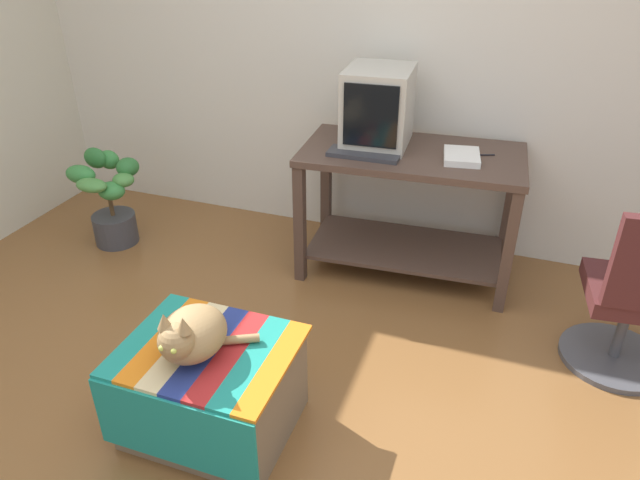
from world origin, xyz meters
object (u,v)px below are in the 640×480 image
Objects in this scene: desk at (409,192)px; keyboard at (364,154)px; book at (462,156)px; cat at (191,335)px; tv_monitor at (378,108)px; potted_plant at (110,202)px; ottoman_with_blanket at (211,388)px; office_chair at (635,303)px.

desk is 3.23× the size of keyboard.
book is 1.78m from cat.
tv_monitor is 0.55m from book.
keyboard reaches higher than potted_plant.
keyboard is 0.57× the size of ottoman_with_blanket.
tv_monitor is 1.85m from potted_plant.
keyboard is 1.53m from office_chair.
ottoman_with_blanket is at bearing -101.36° from keyboard.
cat is at bearing -102.15° from keyboard.
office_chair reaches higher than potted_plant.
keyboard is 1.48m from cat.
cat is (-0.28, -1.43, -0.26)m from keyboard.
tv_monitor reaches higher than potted_plant.
cat is at bearing 25.81° from office_chair.
tv_monitor is 0.72× the size of potted_plant.
office_chair reaches higher than cat.
office_chair is at bearing -4.08° from potted_plant.
desk is at bearing -16.91° from tv_monitor.
office_chair is at bearing 29.07° from cat.
tv_monitor reaches higher than book.
keyboard is 1.52m from ottoman_with_blanket.
tv_monitor is 1.25× the size of cat.
desk is 0.52m from tv_monitor.
tv_monitor is 1.13× the size of keyboard.
book is at bearing 63.06° from ottoman_with_blanket.
cat is at bearing -120.86° from ottoman_with_blanket.
tv_monitor reaches higher than office_chair.
keyboard reaches higher than cat.
ottoman_with_blanket is at bearing -111.39° from desk.
ottoman_with_blanket is 1.87m from potted_plant.
desk is 5.18× the size of book.
tv_monitor reaches higher than ottoman_with_blanket.
keyboard is at bearing -97.22° from tv_monitor.
book is 0.36× the size of ottoman_with_blanket.
ottoman_with_blanket is (-0.27, -1.60, -0.78)m from tv_monitor.
cat is (-0.52, -1.60, 0.01)m from desk.
tv_monitor reaches higher than desk.
potted_plant is (-1.38, 1.27, -0.23)m from cat.
desk is 1.94m from potted_plant.
office_chair is at bearing -38.71° from book.
keyboard is 0.45× the size of office_chair.
desk is at bearing 69.41° from cat.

